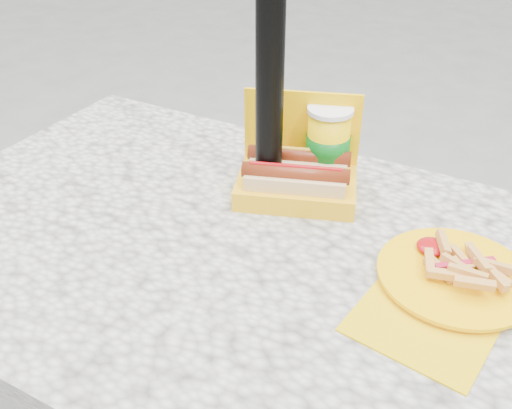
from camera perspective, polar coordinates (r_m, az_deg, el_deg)
The scene contains 5 objects.
picnic_table at distance 1.06m, azimuth -2.88°, elevation -8.03°, with size 1.20×0.80×0.75m.
umbrella_pole at distance 0.97m, azimuth 1.49°, elevation 18.85°, with size 0.05×0.05×2.20m, color black.
hotdog_box at distance 1.09m, azimuth 4.12°, elevation 2.84°, with size 0.26×0.22×0.19m.
fries_plate at distance 0.94m, azimuth 19.11°, elevation -6.90°, with size 0.24×0.34×0.05m.
soda_cup at distance 1.11m, azimuth 7.18°, elevation 5.76°, with size 0.09×0.09×0.16m.
Camera 1 is at (0.43, -0.67, 1.34)m, focal length 40.00 mm.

